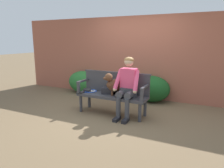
{
  "coord_description": "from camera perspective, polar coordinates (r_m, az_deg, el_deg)",
  "views": [
    {
      "loc": [
        2.01,
        -4.15,
        1.69
      ],
      "look_at": [
        0.0,
        0.0,
        0.71
      ],
      "focal_mm": 33.47,
      "sensor_mm": 36.0,
      "label": 1
    }
  ],
  "objects": [
    {
      "name": "bench_armrest_left_end",
      "position": [
        5.03,
        -8.39,
        0.07
      ],
      "size": [
        0.06,
        0.49,
        0.28
      ],
      "color": "#38383D",
      "rests_on": "garden_bench"
    },
    {
      "name": "ground_plane",
      "position": [
        4.91,
        0.0,
        -8.09
      ],
      "size": [
        40.0,
        40.0,
        0.0
      ],
      "primitive_type": "plane",
      "color": "brown"
    },
    {
      "name": "brick_garden_fence",
      "position": [
        6.26,
        7.1,
        7.23
      ],
      "size": [
        8.0,
        0.3,
        2.35
      ],
      "primitive_type": "cube",
      "color": "#9E5642",
      "rests_on": "ground"
    },
    {
      "name": "baseball_glove",
      "position": [
        5.07,
        -6.83,
        -1.61
      ],
      "size": [
        0.23,
        0.18,
        0.09
      ],
      "primitive_type": "ellipsoid",
      "rotation": [
        0.0,
        0.0,
        -0.05
      ],
      "color": "black",
      "rests_on": "garden_bench"
    },
    {
      "name": "bench_backrest",
      "position": [
        4.91,
        1.11,
        0.52
      ],
      "size": [
        1.67,
        0.06,
        0.5
      ],
      "color": "#38383D",
      "rests_on": "garden_bench"
    },
    {
      "name": "hedge_bush_far_right",
      "position": [
        5.87,
        10.67,
        -1.26
      ],
      "size": [
        1.02,
        0.77,
        0.72
      ],
      "primitive_type": "ellipsoid",
      "color": "#194C1E",
      "rests_on": "ground"
    },
    {
      "name": "person_seated",
      "position": [
        4.55,
        4.23,
        -0.2
      ],
      "size": [
        0.56,
        0.65,
        1.33
      ],
      "color": "black",
      "rests_on": "ground"
    },
    {
      "name": "hedge_bush_far_left",
      "position": [
        6.78,
        -7.83,
        0.55
      ],
      "size": [
        1.04,
        0.63,
        0.71
      ],
      "primitive_type": "ellipsoid",
      "color": "#286B2D",
      "rests_on": "ground"
    },
    {
      "name": "tennis_racket",
      "position": [
        5.08,
        -6.07,
        -1.97
      ],
      "size": [
        0.37,
        0.58,
        0.03
      ],
      "color": "blue",
      "rests_on": "garden_bench"
    },
    {
      "name": "dog_on_bench",
      "position": [
        4.72,
        0.39,
        0.04
      ],
      "size": [
        0.42,
        0.47,
        0.5
      ],
      "color": "brown",
      "rests_on": "garden_bench"
    },
    {
      "name": "bench_armrest_right_end",
      "position": [
        4.37,
        8.67,
        -1.76
      ],
      "size": [
        0.06,
        0.49,
        0.28
      ],
      "color": "#38383D",
      "rests_on": "garden_bench"
    },
    {
      "name": "sports_bag",
      "position": [
        4.86,
        -1.08,
        -1.8
      ],
      "size": [
        0.32,
        0.27,
        0.14
      ],
      "primitive_type": "cube",
      "rotation": [
        0.0,
        0.0,
        0.28
      ],
      "color": "#232328",
      "rests_on": "garden_bench"
    },
    {
      "name": "garden_bench",
      "position": [
        4.79,
        0.0,
        -3.65
      ],
      "size": [
        1.63,
        0.49,
        0.46
      ],
      "color": "#38383D",
      "rests_on": "ground"
    }
  ]
}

